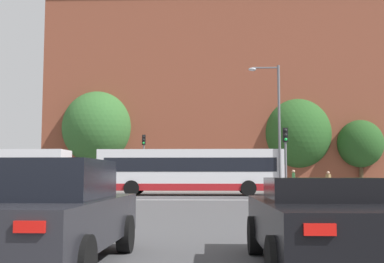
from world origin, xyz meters
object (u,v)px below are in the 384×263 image
Objects in this scene: car_roadster_right at (326,222)px; traffic_light_far_left at (144,154)px; pedestrian_waiting at (328,180)px; traffic_light_near_right at (286,151)px; pedestrian_walking_east at (294,179)px; car_saloon_left at (50,213)px; pedestrian_walking_west at (95,179)px; bus_crossing_lead at (190,171)px; street_lamp_junction at (275,117)px.

traffic_light_far_left reaches higher than car_roadster_right.
traffic_light_far_left is at bearing 68.67° from pedestrian_waiting.
pedestrian_walking_east is at bearing 78.16° from traffic_light_near_right.
traffic_light_near_right reaches higher than car_saloon_left.
pedestrian_walking_west is at bearing 108.82° from car_roadster_right.
pedestrian_waiting is at bearing 69.90° from pedestrian_walking_west.
traffic_light_near_right reaches higher than bus_crossing_lead.
pedestrian_walking_east is (9.19, 31.93, 0.26)m from car_saloon_left.
pedestrian_walking_west is at bearing 147.60° from street_lamp_junction.
car_roadster_right is 0.51× the size of street_lamp_junction.
bus_crossing_lead is (1.15, 25.01, 0.83)m from car_saloon_left.
street_lamp_junction is at bearing -37.49° from traffic_light_far_left.
car_saloon_left reaches higher than car_roadster_right.
pedestrian_waiting is at bearing -91.48° from pedestrian_walking_east.
car_saloon_left is 2.52× the size of pedestrian_walking_east.
traffic_light_far_left reaches higher than traffic_light_near_right.
pedestrian_walking_east reaches higher than car_saloon_left.
pedestrian_walking_east is (5.20, 31.98, 0.37)m from car_roadster_right.
pedestrian_walking_west is at bearing 161.12° from traffic_light_far_left.
traffic_light_near_right is at bearing 132.84° from pedestrian_waiting.
traffic_light_near_right is 2.24× the size of pedestrian_walking_east.
bus_crossing_lead is at bearing 165.68° from street_lamp_junction.
traffic_light_far_left reaches higher than pedestrian_walking_east.
traffic_light_near_right is 2.36× the size of pedestrian_walking_west.
pedestrian_walking_west reaches higher than car_saloon_left.
pedestrian_waiting is at bearing -59.63° from bus_crossing_lead.
pedestrian_waiting is (5.16, 11.56, -1.71)m from traffic_light_near_right.
traffic_light_near_right is at bearing -134.28° from bus_crossing_lead.
car_saloon_left is 33.23m from pedestrian_walking_east.
pedestrian_waiting is at bearing 65.93° from traffic_light_near_right.
bus_crossing_lead reaches higher than car_roadster_right.
car_roadster_right is 20.00m from traffic_light_near_right.
traffic_light_far_left is at bearing 96.16° from car_saloon_left.
car_roadster_right is 31.66m from traffic_light_far_left.
car_roadster_right is 2.53× the size of pedestrian_walking_west.
street_lamp_junction is (5.43, -1.39, 3.41)m from bus_crossing_lead.
traffic_light_far_left is 14.55m from traffic_light_near_right.
car_saloon_left is at bearing -105.58° from street_lamp_junction.
traffic_light_near_right reaches higher than pedestrian_waiting.
pedestrian_waiting is (14.54, 0.45, -2.06)m from traffic_light_far_left.
pedestrian_walking_east is (8.03, 6.93, -0.57)m from bus_crossing_lead.
car_saloon_left is 1.05× the size of car_roadster_right.
car_roadster_right is 34.10m from pedestrian_walking_west.
bus_crossing_lead is at bearing -55.91° from traffic_light_far_left.
bus_crossing_lead is at bearing 97.28° from pedestrian_waiting.
car_roadster_right is 32.40m from pedestrian_walking_east.
traffic_light_near_right is 2.41× the size of pedestrian_waiting.
traffic_light_near_right is 0.47× the size of street_lamp_junction.
car_saloon_left is 24.89m from street_lamp_junction.
car_saloon_left is 0.37× the size of bus_crossing_lead.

